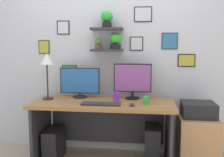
# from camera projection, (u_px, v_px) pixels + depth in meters

# --- Properties ---
(back_wall_assembly) EXTENTS (4.40, 0.24, 2.70)m
(back_wall_assembly) POSITION_uv_depth(u_px,v_px,m) (108.00, 50.00, 3.45)
(back_wall_assembly) COLOR silver
(back_wall_assembly) RESTS_ON ground
(desk) EXTENTS (1.67, 0.68, 0.75)m
(desk) POSITION_uv_depth(u_px,v_px,m) (104.00, 117.00, 3.18)
(desk) COLOR #9E6B38
(desk) RESTS_ON ground
(monitor_left) EXTENTS (0.51, 0.18, 0.38)m
(monitor_left) POSITION_uv_depth(u_px,v_px,m) (80.00, 82.00, 3.33)
(monitor_left) COLOR black
(monitor_left) RESTS_ON desk
(monitor_right) EXTENTS (0.47, 0.18, 0.44)m
(monitor_right) POSITION_uv_depth(u_px,v_px,m) (132.00, 80.00, 3.24)
(monitor_right) COLOR black
(monitor_right) RESTS_ON desk
(keyboard) EXTENTS (0.44, 0.14, 0.02)m
(keyboard) POSITION_uv_depth(u_px,v_px,m) (101.00, 104.00, 2.94)
(keyboard) COLOR #2D2D33
(keyboard) RESTS_ON desk
(computer_mouse) EXTENTS (0.06, 0.09, 0.03)m
(computer_mouse) POSITION_uv_depth(u_px,v_px,m) (132.00, 105.00, 2.88)
(computer_mouse) COLOR #2D2D33
(computer_mouse) RESTS_ON desk
(desk_lamp) EXTENTS (0.17, 0.17, 0.57)m
(desk_lamp) POSITION_uv_depth(u_px,v_px,m) (47.00, 63.00, 3.19)
(desk_lamp) COLOR #2D2D33
(desk_lamp) RESTS_ON desk
(coffee_mug) EXTENTS (0.08, 0.08, 0.09)m
(coffee_mug) POSITION_uv_depth(u_px,v_px,m) (146.00, 100.00, 2.97)
(coffee_mug) COLOR green
(coffee_mug) RESTS_ON desk
(water_cup) EXTENTS (0.07, 0.07, 0.11)m
(water_cup) POSITION_uv_depth(u_px,v_px,m) (116.00, 97.00, 3.12)
(water_cup) COLOR purple
(water_cup) RESTS_ON desk
(drawer_cabinet) EXTENTS (0.44, 0.50, 0.59)m
(drawer_cabinet) POSITION_uv_depth(u_px,v_px,m) (197.00, 141.00, 3.09)
(drawer_cabinet) COLOR tan
(drawer_cabinet) RESTS_ON ground
(printer) EXTENTS (0.38, 0.34, 0.17)m
(printer) POSITION_uv_depth(u_px,v_px,m) (198.00, 110.00, 3.05)
(printer) COLOR black
(printer) RESTS_ON drawer_cabinet
(computer_tower_left) EXTENTS (0.18, 0.40, 0.39)m
(computer_tower_left) POSITION_uv_depth(u_px,v_px,m) (54.00, 144.00, 3.26)
(computer_tower_left) COLOR black
(computer_tower_left) RESTS_ON ground
(computer_tower_right) EXTENTS (0.18, 0.40, 0.45)m
(computer_tower_right) POSITION_uv_depth(u_px,v_px,m) (152.00, 144.00, 3.18)
(computer_tower_right) COLOR black
(computer_tower_right) RESTS_ON ground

